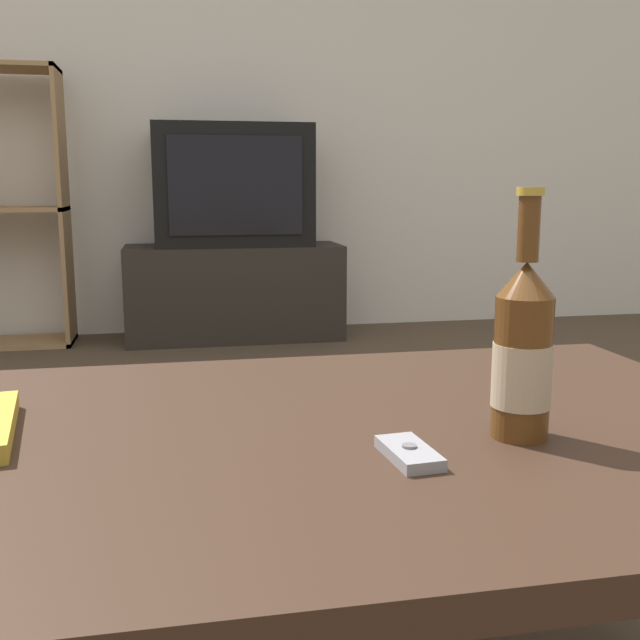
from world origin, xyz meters
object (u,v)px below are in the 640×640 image
object	(u,v)px
tv_stand	(235,292)
beer_bottle	(523,352)
television	(232,186)
cell_phone	(409,453)

from	to	relation	value
tv_stand	beer_bottle	distance (m)	2.85
tv_stand	beer_bottle	size ratio (longest dim) A/B	3.43
television	cell_phone	bearing A→B (deg)	-90.91
tv_stand	beer_bottle	bearing A→B (deg)	-87.75
beer_bottle	cell_phone	distance (m)	0.19
television	cell_phone	world-z (taller)	television
television	cell_phone	distance (m)	2.89
tv_stand	television	size ratio (longest dim) A/B	1.40
beer_bottle	cell_phone	bearing A→B (deg)	-163.42
cell_phone	tv_stand	bearing A→B (deg)	84.12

